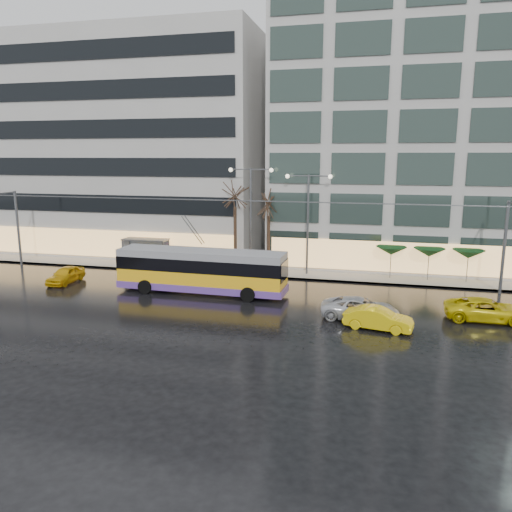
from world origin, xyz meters
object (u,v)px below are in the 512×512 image
(street_lamp_near, at_px, (251,205))
(taxi_a, at_px, (66,275))
(bus_shelter, at_px, (143,246))
(trolleybus, at_px, (201,272))

(street_lamp_near, xyz_separation_m, taxi_a, (-13.72, -7.36, -5.32))
(street_lamp_near, bearing_deg, taxi_a, -151.79)
(bus_shelter, height_order, street_lamp_near, street_lamp_near)
(street_lamp_near, bearing_deg, bus_shelter, -179.37)
(trolleybus, relative_size, street_lamp_near, 1.43)
(taxi_a, bearing_deg, bus_shelter, 63.32)
(street_lamp_near, relative_size, taxi_a, 2.29)
(trolleybus, height_order, street_lamp_near, street_lamp_near)
(taxi_a, bearing_deg, street_lamp_near, 26.28)
(bus_shelter, xyz_separation_m, taxi_a, (-3.34, -7.25, -1.29))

